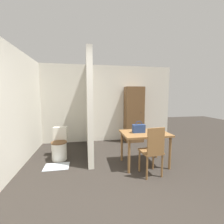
% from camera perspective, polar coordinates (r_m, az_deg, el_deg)
% --- Properties ---
extents(wall_back, '(4.80, 0.12, 2.50)m').
position_cam_1_polar(wall_back, '(5.02, -4.00, 3.17)').
color(wall_back, beige).
rests_on(wall_back, ground_plane).
extents(wall_left, '(0.12, 4.41, 2.50)m').
position_cam_1_polar(wall_left, '(3.53, -33.87, 0.71)').
color(wall_left, beige).
rests_on(wall_left, ground_plane).
extents(partition_wall, '(0.12, 1.94, 2.50)m').
position_cam_1_polar(partition_wall, '(3.96, -8.76, 2.25)').
color(partition_wall, beige).
rests_on(partition_wall, ground_plane).
extents(dining_table, '(1.00, 0.71, 0.73)m').
position_cam_1_polar(dining_table, '(3.39, 12.33, -9.10)').
color(dining_table, brown).
rests_on(dining_table, ground_plane).
extents(wooden_chair, '(0.40, 0.40, 0.96)m').
position_cam_1_polar(wooden_chair, '(2.99, 15.22, -13.72)').
color(wooden_chair, brown).
rests_on(wooden_chair, ground_plane).
extents(toilet, '(0.36, 0.51, 0.74)m').
position_cam_1_polar(toilet, '(3.92, -19.35, -12.07)').
color(toilet, silver).
rests_on(toilet, ground_plane).
extents(handbag, '(0.27, 0.11, 0.25)m').
position_cam_1_polar(handbag, '(3.31, 10.14, -6.16)').
color(handbag, navy).
rests_on(handbag, dining_table).
extents(wooden_cabinet, '(0.59, 0.44, 1.80)m').
position_cam_1_polar(wooden_cabinet, '(4.99, 8.30, -0.91)').
color(wooden_cabinet, brown).
rests_on(wooden_cabinet, ground_plane).
extents(bath_mat, '(0.51, 0.35, 0.01)m').
position_cam_1_polar(bath_mat, '(3.63, -20.31, -18.91)').
color(bath_mat, '#B2BCC6').
rests_on(bath_mat, ground_plane).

